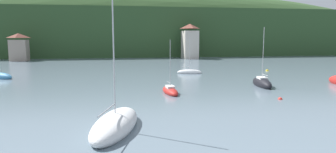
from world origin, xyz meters
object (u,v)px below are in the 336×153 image
at_px(shore_building_west, 19,48).
at_px(mooring_buoy_near, 280,99).
at_px(sailboat_mid_3, 262,83).
at_px(sailboat_near_4, 115,125).
at_px(sailboat_far_5, 189,72).
at_px(sailboat_mid_8, 170,91).
at_px(sailboat_far_1, 1,76).
at_px(shore_building_westcentral, 190,42).
at_px(mooring_buoy_far, 267,71).

height_order(shore_building_west, mooring_buoy_near, shore_building_west).
bearing_deg(mooring_buoy_near, sailboat_mid_3, 75.70).
xyz_separation_m(sailboat_mid_3, sailboat_near_4, (-18.10, -15.13, 0.00)).
distance_m(sailboat_far_5, sailboat_mid_8, 17.79).
height_order(sailboat_far_1, sailboat_near_4, sailboat_near_4).
xyz_separation_m(sailboat_mid_8, mooring_buoy_near, (10.28, -5.03, -0.25)).
xyz_separation_m(sailboat_far_1, sailboat_far_5, (29.34, 0.95, -0.04)).
bearing_deg(shore_building_westcentral, shore_building_west, -178.47).
relative_size(shore_building_westcentral, sailboat_far_5, 1.52).
bearing_deg(sailboat_far_5, sailboat_mid_8, -97.32).
distance_m(sailboat_far_1, sailboat_near_4, 32.98).
height_order(shore_building_westcentral, mooring_buoy_near, shore_building_westcentral).
height_order(sailboat_mid_3, sailboat_far_5, sailboat_mid_3).
relative_size(sailboat_mid_3, mooring_buoy_far, 13.98).
bearing_deg(sailboat_near_4, shore_building_west, 37.41).
distance_m(sailboat_far_1, sailboat_mid_3, 37.72).
bearing_deg(mooring_buoy_near, shore_building_west, 126.78).
relative_size(sailboat_far_5, sailboat_mid_8, 1.05).
bearing_deg(mooring_buoy_far, sailboat_mid_8, -139.10).
bearing_deg(sailboat_mid_3, sailboat_mid_8, 110.79).
height_order(sailboat_near_4, sailboat_mid_8, sailboat_near_4).
bearing_deg(sailboat_far_5, sailboat_mid_3, -53.28).
height_order(sailboat_far_1, mooring_buoy_near, sailboat_far_1).
relative_size(sailboat_near_4, sailboat_far_5, 1.46).
xyz_separation_m(shore_building_westcentral, sailboat_mid_3, (-2.27, -48.70, -4.42)).
xyz_separation_m(sailboat_far_5, mooring_buoy_near, (4.10, -21.71, -0.24)).
height_order(shore_building_west, sailboat_far_5, shore_building_west).
xyz_separation_m(shore_building_westcentral, sailboat_near_4, (-20.37, -63.83, -4.42)).
relative_size(shore_building_westcentral, mooring_buoy_near, 22.91).
xyz_separation_m(sailboat_mid_3, sailboat_mid_8, (-12.27, -2.81, -0.13)).
height_order(sailboat_mid_3, mooring_buoy_far, sailboat_mid_3).
bearing_deg(mooring_buoy_near, sailboat_far_5, 100.70).
relative_size(sailboat_mid_3, mooring_buoy_near, 18.09).
xyz_separation_m(sailboat_far_5, sailboat_mid_8, (-6.17, -16.68, 0.01)).
height_order(sailboat_near_4, mooring_buoy_near, sailboat_near_4).
distance_m(sailboat_near_4, sailboat_far_5, 31.39).
bearing_deg(mooring_buoy_near, sailboat_mid_8, 153.91).
xyz_separation_m(sailboat_mid_3, sailboat_far_5, (-6.10, 13.87, -0.14)).
relative_size(sailboat_mid_3, sailboat_near_4, 0.82).
distance_m(sailboat_mid_3, sailboat_far_5, 15.16).
distance_m(shore_building_westcentral, sailboat_mid_3, 48.95).
bearing_deg(shore_building_westcentral, mooring_buoy_near, -94.32).
bearing_deg(sailboat_far_1, shore_building_westcentral, 79.28).
height_order(shore_building_westcentral, sailboat_mid_8, shore_building_westcentral).
relative_size(sailboat_near_4, mooring_buoy_near, 22.03).
bearing_deg(sailboat_far_1, shore_building_west, 138.68).
relative_size(sailboat_far_1, mooring_buoy_far, 12.87).
relative_size(sailboat_mid_3, sailboat_mid_8, 1.27).
distance_m(shore_building_west, sailboat_far_1, 35.59).
height_order(sailboat_near_4, sailboat_far_5, sailboat_near_4).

